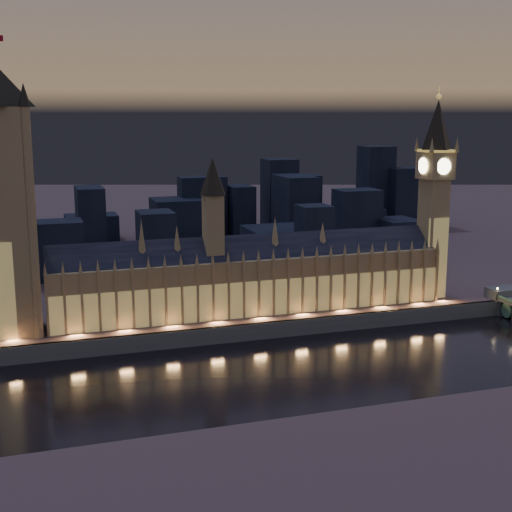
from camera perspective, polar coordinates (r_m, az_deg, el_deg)
name	(u,v)px	position (r m, az deg, el deg)	size (l,w,h in m)	color
ground_plane	(285,368)	(307.93, 2.33, -8.94)	(2000.00, 2000.00, 0.00)	black
north_bank	(121,208)	(803.49, -10.74, 3.82)	(2000.00, 960.00, 8.00)	#513E43
embankment_wall	(255,332)	(343.27, -0.07, -6.06)	(2000.00, 2.50, 8.00)	#485050
palace_of_westminster	(251,276)	(357.76, -0.43, -1.63)	(202.00, 21.56, 78.00)	olive
victoria_tower	(3,190)	(334.11, -19.56, 4.98)	(31.68, 31.68, 131.47)	olive
elizabeth_tower	(435,182)	(394.48, 14.12, 5.77)	(18.00, 18.00, 112.33)	olive
city_backdrop	(214,217)	(539.85, -3.38, 3.15)	(483.51, 215.63, 71.32)	black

